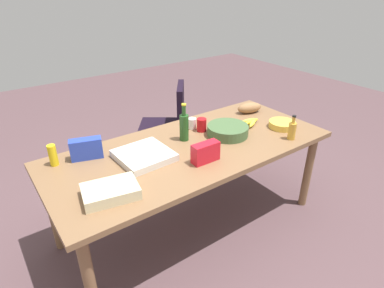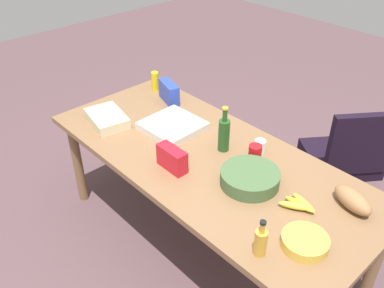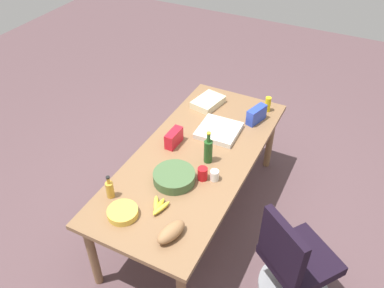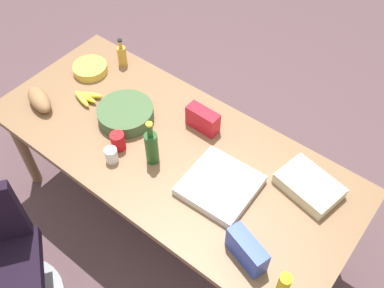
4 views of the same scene
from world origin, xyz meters
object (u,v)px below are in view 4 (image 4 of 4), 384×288
object	(u,v)px
sheet_cake	(309,186)
chip_bag_red	(203,119)
salad_bowl	(126,114)
mustard_bottle	(284,285)
pizza_box	(220,185)
bread_loaf	(39,100)
paper_cup	(111,155)
chip_bowl	(90,69)
wine_bottle	(152,147)
office_chair	(0,273)
conference_table	(171,156)
chip_bag_blue	(247,250)
red_solo_cup	(118,141)
banana_bunch	(86,97)
dressing_bottle	(122,55)

from	to	relation	value
sheet_cake	chip_bag_red	xyz separation A→B (m)	(-0.70, 0.01, 0.03)
salad_bowl	sheet_cake	bearing A→B (deg)	11.22
sheet_cake	mustard_bottle	world-z (taller)	mustard_bottle
mustard_bottle	pizza_box	bearing A→B (deg)	152.41
chip_bag_red	bread_loaf	bearing A→B (deg)	-152.31
paper_cup	chip_bowl	world-z (taller)	paper_cup
pizza_box	wine_bottle	distance (m)	0.42
sheet_cake	office_chair	bearing A→B (deg)	-132.25
mustard_bottle	sheet_cake	bearing A→B (deg)	106.75
paper_cup	mustard_bottle	world-z (taller)	mustard_bottle
wine_bottle	mustard_bottle	world-z (taller)	wine_bottle
conference_table	chip_bag_blue	bearing A→B (deg)	-22.48
wine_bottle	red_solo_cup	distance (m)	0.23
sheet_cake	paper_cup	distance (m)	1.07
office_chair	wine_bottle	world-z (taller)	wine_bottle
red_solo_cup	wine_bottle	bearing A→B (deg)	13.53
pizza_box	chip_bag_blue	size ratio (longest dim) A/B	1.64
pizza_box	banana_bunch	bearing A→B (deg)	176.83
salad_bowl	chip_bag_red	bearing A→B (deg)	29.02
sheet_cake	wine_bottle	size ratio (longest dim) A/B	1.06
banana_bunch	bread_loaf	world-z (taller)	bread_loaf
banana_bunch	wine_bottle	bearing A→B (deg)	-8.70
office_chair	wine_bottle	size ratio (longest dim) A/B	3.01
office_chair	dressing_bottle	world-z (taller)	dressing_bottle
chip_bowl	dressing_bottle	bearing A→B (deg)	58.49
sheet_cake	chip_bowl	bearing A→B (deg)	-177.91
chip_bag_blue	dressing_bottle	bearing A→B (deg)	155.28
banana_bunch	chip_bag_blue	world-z (taller)	chip_bag_blue
conference_table	mustard_bottle	size ratio (longest dim) A/B	14.38
banana_bunch	chip_bowl	bearing A→B (deg)	130.48
pizza_box	dressing_bottle	bearing A→B (deg)	157.45
paper_cup	dressing_bottle	world-z (taller)	dressing_bottle
salad_bowl	mustard_bottle	xyz separation A→B (m)	(1.28, -0.34, 0.03)
banana_bunch	dressing_bottle	distance (m)	0.40
salad_bowl	chip_bag_red	world-z (taller)	chip_bag_red
conference_table	chip_bag_blue	distance (m)	0.78
banana_bunch	dressing_bottle	xyz separation A→B (m)	(-0.06, 0.39, 0.05)
mustard_bottle	red_solo_cup	distance (m)	1.17
pizza_box	bread_loaf	xyz separation A→B (m)	(-1.23, -0.18, 0.03)
office_chair	banana_bunch	size ratio (longest dim) A/B	4.88
chip_bag_blue	bread_loaf	distance (m)	1.55
conference_table	salad_bowl	world-z (taller)	salad_bowl
bread_loaf	chip_bag_blue	bearing A→B (deg)	-2.16
pizza_box	paper_cup	size ratio (longest dim) A/B	4.00
sheet_cake	dressing_bottle	world-z (taller)	dressing_bottle
conference_table	mustard_bottle	bearing A→B (deg)	-19.77
pizza_box	salad_bowl	size ratio (longest dim) A/B	1.08
conference_table	red_solo_cup	bearing A→B (deg)	-142.10
office_chair	bread_loaf	xyz separation A→B (m)	(-0.45, 0.80, 0.46)
chip_bag_blue	chip_bowl	world-z (taller)	chip_bag_blue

